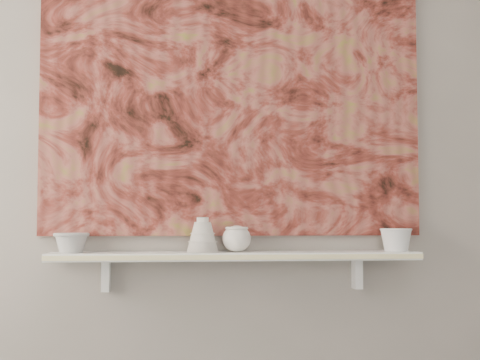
{
  "coord_description": "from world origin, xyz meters",
  "views": [
    {
      "loc": [
        -0.26,
        -1.02,
        1.05
      ],
      "look_at": [
        0.01,
        1.49,
        1.2
      ],
      "focal_mm": 50.0,
      "sensor_mm": 36.0,
      "label": 1
    }
  ],
  "objects": [
    {
      "name": "cup_cream",
      "position": [
        0.0,
        1.51,
        0.98
      ],
      "size": [
        0.14,
        0.14,
        0.1
      ],
      "primitive_type": null,
      "rotation": [
        0.0,
        0.0,
        0.29
      ],
      "color": "silver",
      "rests_on": "shelf"
    },
    {
      "name": "painting",
      "position": [
        0.0,
        1.59,
        1.54
      ],
      "size": [
        1.5,
        0.02,
        1.1
      ],
      "primitive_type": "cube",
      "color": "maroon",
      "rests_on": "wall_back"
    },
    {
      "name": "bowl_grey",
      "position": [
        -0.61,
        1.51,
        0.97
      ],
      "size": [
        0.14,
        0.14,
        0.08
      ],
      "primitive_type": null,
      "rotation": [
        0.0,
        0.0,
        -0.07
      ],
      "color": "gray",
      "rests_on": "shelf"
    },
    {
      "name": "shelf_stripe",
      "position": [
        0.0,
        1.41,
        0.92
      ],
      "size": [
        1.4,
        0.01,
        0.02
      ],
      "primitive_type": "cube",
      "color": "beige",
      "rests_on": "shelf"
    },
    {
      "name": "bracket_right",
      "position": [
        0.49,
        1.57,
        0.84
      ],
      "size": [
        0.03,
        0.06,
        0.12
      ],
      "primitive_type": "cube",
      "color": "silver",
      "rests_on": "wall_back"
    },
    {
      "name": "bracket_left",
      "position": [
        -0.49,
        1.57,
        0.84
      ],
      "size": [
        0.03,
        0.06,
        0.12
      ],
      "primitive_type": "cube",
      "color": "silver",
      "rests_on": "wall_back"
    },
    {
      "name": "shelf",
      "position": [
        0.0,
        1.51,
        0.92
      ],
      "size": [
        1.4,
        0.18,
        0.03
      ],
      "primitive_type": "cube",
      "color": "silver",
      "rests_on": "wall_back"
    },
    {
      "name": "bell_vessel",
      "position": [
        -0.13,
        1.51,
        1.0
      ],
      "size": [
        0.15,
        0.15,
        0.13
      ],
      "primitive_type": null,
      "rotation": [
        0.0,
        0.0,
        0.32
      ],
      "color": "beige",
      "rests_on": "shelf"
    },
    {
      "name": "house_motif",
      "position": [
        0.45,
        1.57,
        1.23
      ],
      "size": [
        0.09,
        0.0,
        0.08
      ],
      "primitive_type": "cube",
      "color": "black",
      "rests_on": "painting"
    },
    {
      "name": "wall_back",
      "position": [
        0.0,
        1.6,
        1.35
      ],
      "size": [
        3.6,
        0.0,
        3.6
      ],
      "primitive_type": "plane",
      "rotation": [
        1.57,
        0.0,
        0.0
      ],
      "color": "gray",
      "rests_on": "floor"
    },
    {
      "name": "bowl_white",
      "position": [
        0.63,
        1.51,
        0.98
      ],
      "size": [
        0.16,
        0.16,
        0.09
      ],
      "primitive_type": null,
      "rotation": [
        0.0,
        0.0,
        -0.39
      ],
      "color": "silver",
      "rests_on": "shelf"
    }
  ]
}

